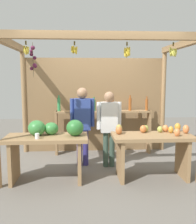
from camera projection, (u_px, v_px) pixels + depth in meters
The scene contains 7 objects.
ground_plane at pixel (97, 164), 5.23m from camera, with size 12.00×12.00×0.00m, color slate.
market_stall at pixel (96, 93), 5.52m from camera, with size 3.41×2.13×2.45m.
fruit_counter_left at pixel (50, 141), 4.35m from camera, with size 1.38×0.64×1.05m.
fruit_counter_right at pixel (152, 144), 4.48m from camera, with size 1.39×0.65×0.93m.
bottle_shelf_unit at pixel (103, 119), 5.88m from camera, with size 2.19×0.22×1.36m.
vendor_man at pixel (82, 120), 5.06m from camera, with size 0.48×0.21×1.56m.
vendor_woman at pixel (109, 123), 5.00m from camera, with size 0.48×0.20×1.48m.
Camera 1 is at (-0.31, -5.03, 1.75)m, focal length 41.25 mm.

